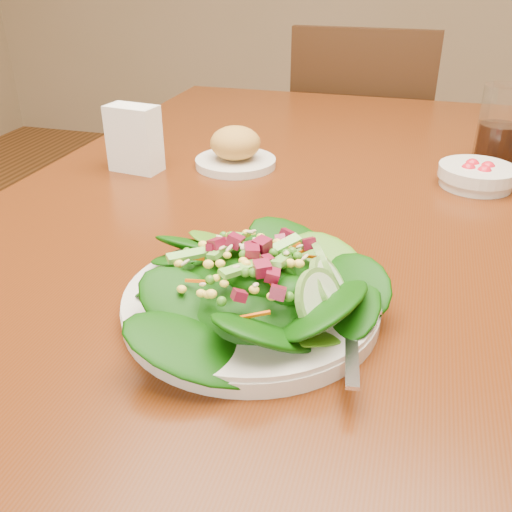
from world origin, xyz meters
name	(u,v)px	position (x,y,z in m)	size (l,w,h in m)	color
ground_plane	(282,491)	(0.00, 0.00, 0.00)	(5.00, 5.00, 0.00)	#9F5C27
dining_table	(289,239)	(0.00, 0.00, 0.65)	(0.90, 1.40, 0.75)	#4A210E
chair_far	(359,166)	(0.03, 0.89, 0.48)	(0.43, 0.43, 0.92)	black
salad_plate	(259,290)	(0.05, -0.38, 0.78)	(0.28, 0.28, 0.08)	silver
bread_plate	(235,150)	(-0.12, 0.06, 0.78)	(0.15, 0.15, 0.07)	silver
tomato_bowl	(477,175)	(0.30, 0.08, 0.77)	(0.12, 0.12, 0.04)	silver
drinking_glass	(500,130)	(0.34, 0.23, 0.81)	(0.08, 0.08, 0.14)	silver
napkin_holder	(134,137)	(-0.28, 0.00, 0.81)	(0.09, 0.06, 0.11)	white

